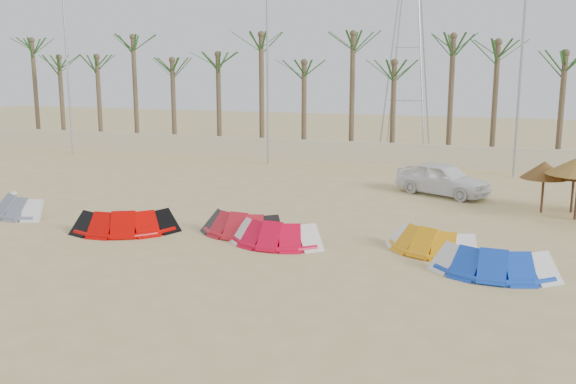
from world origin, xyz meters
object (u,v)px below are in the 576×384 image
(kite_red_mid, at_px, (244,222))
(kite_orange, at_px, (432,238))
(car, at_px, (443,179))
(kite_red_right, at_px, (278,231))
(kite_red_left, at_px, (130,220))
(kite_blue, at_px, (494,259))
(parasol_left, at_px, (544,170))
(parasol_right, at_px, (575,169))
(kite_grey, at_px, (22,204))

(kite_red_mid, distance_m, kite_orange, 6.53)
(car, bearing_deg, kite_red_right, -176.80)
(kite_red_left, height_order, kite_orange, same)
(kite_blue, height_order, parasol_left, parasol_left)
(kite_orange, distance_m, car, 9.32)
(car, bearing_deg, parasol_right, -83.19)
(kite_red_left, xyz_separation_m, kite_red_mid, (4.05, 0.98, -0.00))
(kite_grey, relative_size, car, 0.81)
(kite_red_mid, bearing_deg, kite_red_left, -166.34)
(kite_orange, xyz_separation_m, parasol_left, (3.62, 6.93, 1.33))
(kite_red_right, bearing_deg, parasol_left, 42.01)
(kite_red_left, distance_m, kite_blue, 12.55)
(kite_red_left, xyz_separation_m, kite_orange, (10.57, 0.94, -0.00))
(kite_red_left, xyz_separation_m, parasol_right, (15.34, 8.31, 1.35))
(kite_grey, distance_m, kite_orange, 16.15)
(kite_red_left, height_order, parasol_right, parasol_right)
(kite_orange, distance_m, parasol_right, 8.88)
(kite_grey, relative_size, parasol_right, 1.66)
(kite_red_mid, xyz_separation_m, kite_red_right, (1.57, -0.84, 0.00))
(kite_orange, bearing_deg, parasol_right, 57.06)
(kite_orange, xyz_separation_m, car, (-0.52, 9.30, 0.33))
(kite_red_left, distance_m, kite_red_mid, 4.16)
(kite_red_mid, distance_m, parasol_right, 13.53)
(kite_grey, distance_m, kite_blue, 18.19)
(kite_orange, relative_size, car, 0.82)
(kite_orange, height_order, parasol_left, parasol_left)
(parasol_right, height_order, car, parasol_right)
(kite_grey, relative_size, kite_red_right, 1.11)
(kite_red_right, xyz_separation_m, parasol_left, (8.58, 7.73, 1.33))
(kite_orange, relative_size, kite_blue, 1.03)
(kite_grey, distance_m, car, 18.19)
(kite_blue, bearing_deg, kite_red_left, 176.51)
(parasol_right, relative_size, car, 0.49)
(kite_red_mid, height_order, kite_red_right, same)
(kite_red_left, height_order, kite_blue, same)
(kite_blue, bearing_deg, kite_grey, 174.58)
(parasol_right, bearing_deg, kite_red_left, -151.57)
(kite_orange, height_order, parasol_right, parasol_right)
(parasol_left, height_order, parasol_right, parasol_right)
(kite_grey, distance_m, kite_red_left, 5.66)
(kite_red_mid, height_order, parasol_right, parasol_right)
(kite_orange, bearing_deg, kite_grey, 179.96)
(kite_blue, bearing_deg, car, 102.68)
(parasol_right, bearing_deg, kite_grey, -160.64)
(kite_blue, height_order, car, car)
(parasol_left, relative_size, car, 0.48)
(kite_red_right, height_order, parasol_right, parasol_right)
(kite_grey, bearing_deg, kite_red_left, -9.70)
(parasol_left, bearing_deg, kite_red_left, -150.98)
(kite_red_right, distance_m, kite_blue, 6.97)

